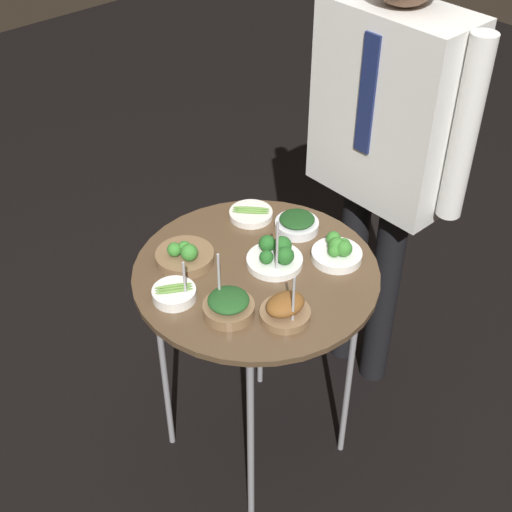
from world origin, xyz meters
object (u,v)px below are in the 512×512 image
serving_cart (256,286)px  bowl_broccoli_near_rim (338,251)px  bowl_spinach_mid_left (297,224)px  bowl_asparagus_front_left (174,293)px  bowl_broccoli_front_center (185,256)px  bowl_spinach_far_rim (229,305)px  bowl_asparagus_mid_right (251,214)px  bowl_roast_back_left (285,309)px  bowl_broccoli_center (276,256)px  waiter_figure (387,129)px

serving_cart → bowl_broccoli_near_rim: bowl_broccoli_near_rim is taller
bowl_spinach_mid_left → bowl_asparagus_front_left: bearing=-90.0°
bowl_broccoli_front_center → bowl_spinach_far_rim: bowl_spinach_far_rim is taller
serving_cart → bowl_asparagus_front_left: (-0.06, -0.23, 0.08)m
bowl_asparagus_mid_right → serving_cart: bearing=-38.6°
bowl_roast_back_left → bowl_asparagus_front_left: bowl_roast_back_left is taller
bowl_broccoli_center → bowl_broccoli_near_rim: size_ratio=1.25×
bowl_broccoli_front_center → waiter_figure: (0.13, 0.67, 0.20)m
bowl_asparagus_mid_right → bowl_spinach_far_rim: 0.42m
serving_cart → bowl_roast_back_left: 0.22m
bowl_broccoli_front_center → bowl_asparagus_front_left: (0.10, -0.11, -0.01)m
bowl_spinach_far_rim → waiter_figure: 0.75m
bowl_broccoli_front_center → bowl_asparagus_mid_right: size_ratio=1.25×
bowl_broccoli_front_center → waiter_figure: size_ratio=0.10×
bowl_spinach_mid_left → bowl_asparagus_front_left: 0.45m
bowl_broccoli_front_center → bowl_spinach_mid_left: (0.10, 0.33, -0.00)m
bowl_broccoli_front_center → waiter_figure: waiter_figure is taller
bowl_roast_back_left → bowl_spinach_mid_left: 0.37m
bowl_broccoli_center → bowl_broccoli_near_rim: bowl_broccoli_center is taller
bowl_spinach_far_rim → waiter_figure: (-0.11, 0.71, 0.19)m
bowl_broccoli_near_rim → bowl_spinach_mid_left: 0.17m
bowl_asparagus_mid_right → waiter_figure: (0.17, 0.39, 0.21)m
bowl_spinach_mid_left → bowl_spinach_far_rim: bearing=-69.9°
bowl_broccoli_near_rim → bowl_asparagus_front_left: bowl_asparagus_front_left is taller
bowl_broccoli_front_center → serving_cart: bearing=37.5°
bowl_roast_back_left → bowl_broccoli_near_rim: bowl_roast_back_left is taller
bowl_broccoli_near_rim → waiter_figure: 0.42m
waiter_figure → bowl_spinach_mid_left: bearing=-95.0°
bowl_asparagus_front_left → bowl_broccoli_front_center: bearing=132.0°
serving_cart → bowl_asparagus_mid_right: (-0.20, 0.16, 0.07)m
serving_cart → bowl_roast_back_left: bowl_roast_back_left is taller
bowl_roast_back_left → waiter_figure: bearing=109.2°
bowl_spinach_far_rim → bowl_asparagus_front_left: 0.15m
bowl_spinach_mid_left → bowl_broccoli_center: bearing=-64.7°
serving_cart → bowl_spinach_mid_left: (-0.06, 0.21, 0.08)m
bowl_spinach_far_rim → waiter_figure: bearing=98.7°
bowl_roast_back_left → bowl_broccoli_center: bearing=142.9°
bowl_spinach_mid_left → waiter_figure: (0.03, 0.33, 0.20)m
bowl_broccoli_front_center → bowl_spinach_far_rim: (0.24, -0.04, 0.01)m
bowl_spinach_mid_left → bowl_asparagus_front_left: size_ratio=1.01×
bowl_asparagus_front_left → waiter_figure: 0.81m
bowl_roast_back_left → waiter_figure: waiter_figure is taller
bowl_roast_back_left → bowl_asparagus_mid_right: size_ratio=1.24×
bowl_asparagus_mid_right → bowl_asparagus_front_left: bowl_asparagus_front_left is taller
bowl_asparagus_front_left → waiter_figure: size_ratio=0.08×
serving_cart → bowl_roast_back_left: size_ratio=4.82×
bowl_broccoli_front_center → bowl_broccoli_center: bearing=46.5°
serving_cart → bowl_asparagus_front_left: size_ratio=6.12×
bowl_broccoli_front_center → bowl_spinach_mid_left: bowl_broccoli_front_center is taller
bowl_broccoli_center → bowl_broccoli_front_center: bowl_broccoli_center is taller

